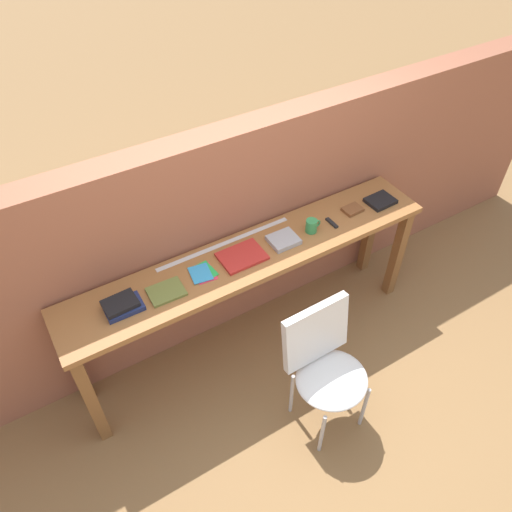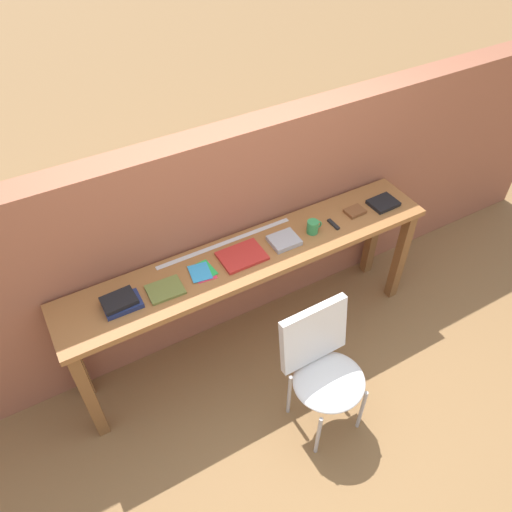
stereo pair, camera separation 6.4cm
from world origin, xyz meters
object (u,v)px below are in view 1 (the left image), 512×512
at_px(multitool_folded, 332,223).
at_px(book_repair_rightmost, 380,201).
at_px(pamphlet_pile_colourful, 203,273).
at_px(leather_journal_brown, 353,210).
at_px(chair_white_moulded, 326,364).
at_px(mug, 312,226).
at_px(book_stack_leftmost, 122,306).
at_px(magazine_cycling, 166,292).
at_px(book_open_centre, 242,256).

xyz_separation_m(multitool_folded, book_repair_rightmost, (0.43, 0.01, 0.01)).
relative_size(pamphlet_pile_colourful, leather_journal_brown, 1.34).
xyz_separation_m(chair_white_moulded, mug, (0.37, 0.70, 0.40)).
relative_size(book_stack_leftmost, book_repair_rightmost, 1.12).
height_order(multitool_folded, leather_journal_brown, leather_journal_brown).
xyz_separation_m(magazine_cycling, mug, (1.04, 0.01, 0.04)).
distance_m(mug, multitool_folded, 0.16).
bearing_deg(leather_journal_brown, multitool_folded, -172.06).
xyz_separation_m(magazine_cycling, leather_journal_brown, (1.40, 0.03, 0.00)).
xyz_separation_m(book_stack_leftmost, mug, (1.29, -0.01, 0.02)).
relative_size(magazine_cycling, leather_journal_brown, 1.58).
bearing_deg(multitool_folded, magazine_cycling, 179.72).
bearing_deg(mug, book_repair_rightmost, -0.25).
distance_m(mug, book_repair_rightmost, 0.59).
bearing_deg(book_open_centre, book_stack_leftmost, -178.99).
xyz_separation_m(book_stack_leftmost, book_repair_rightmost, (1.88, -0.01, -0.01)).
distance_m(magazine_cycling, book_open_centre, 0.52).
bearing_deg(book_open_centre, magazine_cycling, -176.97).
bearing_deg(book_stack_leftmost, mug, -0.37).
height_order(multitool_folded, book_repair_rightmost, book_repair_rightmost).
relative_size(book_stack_leftmost, mug, 1.96).
bearing_deg(magazine_cycling, leather_journal_brown, 3.26).
relative_size(chair_white_moulded, leather_journal_brown, 6.86).
bearing_deg(pamphlet_pile_colourful, leather_journal_brown, 0.00).
relative_size(book_stack_leftmost, leather_journal_brown, 1.66).
distance_m(book_stack_leftmost, leather_journal_brown, 1.66).
xyz_separation_m(mug, book_repair_rightmost, (0.59, -0.00, -0.03)).
relative_size(chair_white_moulded, mug, 8.10).
bearing_deg(chair_white_moulded, pamphlet_pile_colourful, 119.79).
xyz_separation_m(mug, multitool_folded, (0.16, -0.01, -0.04)).
height_order(chair_white_moulded, book_repair_rightmost, book_repair_rightmost).
relative_size(magazine_cycling, book_open_centre, 0.73).
relative_size(pamphlet_pile_colourful, book_open_centre, 0.62).
bearing_deg(book_stack_leftmost, magazine_cycling, -3.23).
distance_m(multitool_folded, leather_journal_brown, 0.21).
bearing_deg(leather_journal_brown, magazine_cycling, 179.27).
bearing_deg(pamphlet_pile_colourful, multitool_folded, -2.17).
distance_m(book_open_centre, leather_journal_brown, 0.88).
bearing_deg(book_stack_leftmost, book_repair_rightmost, -0.33).
bearing_deg(chair_white_moulded, mug, 62.52).
distance_m(book_stack_leftmost, multitool_folded, 1.45).
distance_m(chair_white_moulded, multitool_folded, 0.94).
relative_size(chair_white_moulded, book_open_centre, 3.18).
relative_size(multitool_folded, book_repair_rightmost, 0.57).
bearing_deg(mug, pamphlet_pile_colourful, 178.27).
bearing_deg(magazine_cycling, mug, 2.38).
relative_size(book_stack_leftmost, multitool_folded, 1.96).
bearing_deg(book_open_centre, pamphlet_pile_colourful, 179.38).
distance_m(book_open_centre, book_repair_rightmost, 1.11).
relative_size(book_open_centre, leather_journal_brown, 2.15).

